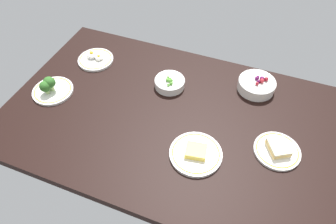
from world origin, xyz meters
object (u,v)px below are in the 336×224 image
plate_sandwich (277,150)px  plate_broccoli (51,88)px  plate_cheese (196,153)px  bowl_peas (170,83)px  bowl_berries (257,85)px  plate_eggs (95,59)px

plate_sandwich → plate_broccoli: size_ratio=0.98×
plate_cheese → plate_broccoli: plate_broccoli is taller
plate_cheese → bowl_peas: 40.17cm
bowl_berries → plate_cheese: bearing=71.6°
plate_cheese → bowl_peas: bowl_peas is taller
bowl_berries → plate_sandwich: bearing=113.9°
plate_cheese → plate_eggs: size_ratio=1.14×
bowl_berries → bowl_peas: size_ratio=1.20×
bowl_berries → plate_eggs: size_ratio=0.95×
bowl_berries → plate_cheese: (15.09, 45.45, -1.67)cm
plate_sandwich → plate_cheese: bearing=23.9°
plate_cheese → plate_eggs: plate_eggs is taller
plate_sandwich → plate_eggs: plate_eggs is taller
plate_broccoli → plate_sandwich: bearing=-177.7°
plate_cheese → plate_eggs: 75.43cm
bowl_berries → plate_broccoli: 95.54cm
plate_sandwich → bowl_berries: bearing=-66.1°
plate_eggs → plate_broccoli: 28.53cm
plate_cheese → bowl_peas: size_ratio=1.44×
plate_sandwich → bowl_peas: (52.87, -19.56, 0.98)cm
bowl_berries → plate_sandwich: size_ratio=0.94×
bowl_berries → bowl_peas: bearing=18.4°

